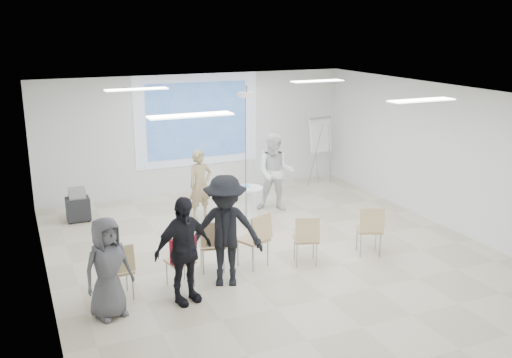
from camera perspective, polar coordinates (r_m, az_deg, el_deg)
name	(u,v)px	position (r m, az deg, el deg)	size (l,w,h in m)	color
floor	(273,255)	(10.93, 1.70, -7.62)	(8.00, 9.00, 0.10)	beige
ceiling	(274,91)	(10.12, 1.83, 8.75)	(8.00, 9.00, 0.10)	white
wall_back	(197,134)	(14.56, -5.94, 4.55)	(8.00, 0.10, 3.00)	silver
wall_left	(38,204)	(9.48, -20.97, -2.32)	(0.10, 9.00, 3.00)	silver
wall_right	(448,156)	(12.65, 18.60, 2.16)	(0.10, 9.00, 3.00)	silver
projection_halo	(197,120)	(14.43, -5.90, 5.87)	(3.20, 0.01, 2.30)	silver
projection_image	(197,120)	(14.42, -5.88, 5.86)	(2.60, 0.01, 1.90)	#3160A7
pedestal_table	(249,201)	(12.60, -0.67, -2.19)	(0.79, 0.79, 0.74)	silver
player_left	(200,180)	(12.53, -5.60, -0.13)	(0.64, 0.44, 1.76)	tan
player_right	(275,168)	(13.05, 1.95, 1.08)	(0.96, 0.77, 1.99)	white
controller_left	(204,165)	(12.74, -5.21, 1.45)	(0.04, 0.13, 0.04)	white
controller_right	(264,152)	(13.11, 0.78, 2.72)	(0.04, 0.12, 0.04)	silver
chair_far_left	(119,267)	(9.20, -13.56, -8.56)	(0.47, 0.50, 0.94)	tan
chair_left_mid	(182,258)	(9.44, -7.43, -7.86)	(0.49, 0.51, 0.87)	tan
chair_left_inner	(213,242)	(9.93, -4.36, -6.26)	(0.53, 0.56, 0.95)	tan
chair_center	(256,236)	(10.07, 0.03, -5.72)	(0.63, 0.65, 1.00)	tan
chair_right_inner	(306,236)	(10.22, 5.05, -5.72)	(0.57, 0.59, 0.93)	tan
chair_right_far	(370,227)	(10.79, 11.35, -4.70)	(0.60, 0.62, 0.96)	tan
red_jacket	(183,250)	(9.23, -7.31, -7.02)	(0.43, 0.10, 0.42)	#A81429
laptop	(212,242)	(10.05, -4.46, -6.32)	(0.35, 0.25, 0.03)	black
audience_left	(183,243)	(8.80, -7.29, -6.34)	(1.14, 0.68, 1.96)	black
audience_mid	(225,224)	(9.29, -3.08, -4.49)	(1.38, 0.75, 2.13)	black
audience_outer	(107,262)	(8.63, -14.66, -8.04)	(0.84, 0.55, 1.73)	#535257
flipchart_easel	(320,135)	(15.17, 6.46, 4.37)	(0.78, 0.60, 1.82)	gray
av_cart	(78,206)	(13.07, -17.39, -2.59)	(0.50, 0.40, 0.74)	black
ceiling_projector	(247,101)	(11.56, -0.93, 7.78)	(0.30, 0.25, 3.00)	white
fluor_panel_nw	(137,89)	(11.39, -11.86, 8.77)	(1.20, 0.30, 0.02)	white
fluor_panel_ne	(317,81)	(12.82, 6.14, 9.71)	(1.20, 0.30, 0.02)	white
fluor_panel_sw	(191,115)	(8.03, -6.56, 6.34)	(1.20, 0.30, 0.02)	white
fluor_panel_se	(421,100)	(9.95, 16.21, 7.57)	(1.20, 0.30, 0.02)	white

